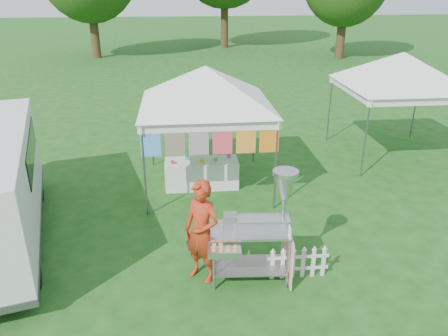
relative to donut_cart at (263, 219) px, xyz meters
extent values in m
plane|color=#184915|center=(-0.67, 0.41, -1.19)|extent=(120.00, 120.00, 0.00)
cylinder|color=#59595E|center=(-2.09, 2.49, -0.14)|extent=(0.04, 0.04, 2.10)
cylinder|color=#59595E|center=(0.75, 2.49, -0.14)|extent=(0.04, 0.04, 2.10)
cylinder|color=#59595E|center=(-2.09, 5.33, -0.14)|extent=(0.04, 0.04, 2.10)
cylinder|color=#59595E|center=(0.75, 5.33, -0.14)|extent=(0.04, 0.04, 2.10)
cube|color=white|center=(-0.67, 2.49, 0.81)|extent=(3.00, 0.03, 0.22)
cube|color=white|center=(-0.67, 5.33, 0.81)|extent=(3.00, 0.03, 0.22)
pyramid|color=white|center=(-0.67, 3.91, 1.81)|extent=(4.24, 4.24, 0.90)
cylinder|color=#59595E|center=(-0.67, 2.49, 0.89)|extent=(3.00, 0.03, 0.03)
cube|color=blue|center=(-1.92, 2.49, 0.54)|extent=(0.42, 0.01, 0.70)
cube|color=orange|center=(-1.42, 2.49, 0.54)|extent=(0.42, 0.01, 0.70)
cube|color=#2FB189|center=(-0.92, 2.49, 0.54)|extent=(0.42, 0.01, 0.70)
cube|color=#D81B77|center=(-0.42, 2.49, 0.54)|extent=(0.42, 0.01, 0.70)
cube|color=red|center=(0.08, 2.49, 0.54)|extent=(0.42, 0.01, 0.70)
cube|color=#E04F18|center=(0.58, 2.49, 0.54)|extent=(0.42, 0.01, 0.70)
cylinder|color=#59595E|center=(3.41, 3.99, -0.14)|extent=(0.04, 0.04, 2.10)
cylinder|color=#59595E|center=(3.41, 6.83, -0.14)|extent=(0.04, 0.04, 2.10)
cylinder|color=#59595E|center=(6.25, 6.83, -0.14)|extent=(0.04, 0.04, 2.10)
cube|color=white|center=(4.83, 3.99, 0.81)|extent=(3.00, 0.03, 0.22)
cube|color=white|center=(4.83, 6.83, 0.81)|extent=(3.00, 0.03, 0.22)
pyramid|color=white|center=(4.83, 5.41, 1.81)|extent=(4.24, 4.24, 0.90)
cylinder|color=#59595E|center=(4.83, 3.99, 0.89)|extent=(3.00, 0.03, 0.03)
cylinder|color=#362513|center=(-6.67, 24.41, 0.79)|extent=(0.56, 0.56, 3.96)
cylinder|color=#362513|center=(2.33, 28.41, 1.23)|extent=(0.56, 0.56, 4.84)
cylinder|color=#362513|center=(9.33, 22.41, 0.57)|extent=(0.56, 0.56, 3.52)
cylinder|color=gray|center=(-0.84, -0.21, -0.70)|extent=(0.05, 0.05, 0.98)
cylinder|color=gray|center=(0.37, -0.30, -0.70)|extent=(0.05, 0.05, 0.98)
cylinder|color=gray|center=(-0.80, 0.35, -0.70)|extent=(0.05, 0.05, 0.98)
cylinder|color=gray|center=(0.41, 0.26, -0.70)|extent=(0.05, 0.05, 0.98)
cube|color=gray|center=(-0.21, 0.02, -0.92)|extent=(1.29, 0.71, 0.02)
cube|color=#B7B7BC|center=(-0.21, 0.02, -0.21)|extent=(1.36, 0.75, 0.04)
cube|color=#B7B7BC|center=(-0.01, 0.06, -0.10)|extent=(0.95, 0.34, 0.16)
cube|color=gray|center=(-0.54, 0.10, -0.06)|extent=(0.24, 0.26, 0.24)
cylinder|color=gray|center=(0.34, 0.04, 0.29)|extent=(0.06, 0.06, 0.98)
cone|color=#B7B7BC|center=(0.34, 0.04, 0.56)|extent=(0.42, 0.42, 0.44)
cylinder|color=#B7B7BC|center=(0.34, 0.04, 0.80)|extent=(0.45, 0.45, 0.07)
cube|color=#B7B7BC|center=(-0.68, -0.36, -0.32)|extent=(0.55, 0.37, 0.11)
cube|color=#FFABAD|center=(0.45, -0.02, -0.70)|extent=(0.08, 0.82, 0.89)
cube|color=white|center=(0.36, -0.33, -0.07)|extent=(0.03, 0.15, 0.20)
imported|color=#A82E14|center=(-1.01, 0.15, -0.27)|extent=(0.80, 0.77, 1.84)
cube|color=black|center=(-4.32, 2.49, 0.45)|extent=(0.74, 2.82, 0.58)
cylinder|color=black|center=(-3.87, 0.20, -0.83)|extent=(0.40, 0.75, 0.72)
cylinder|color=black|center=(-4.71, 3.48, -0.83)|extent=(0.40, 0.75, 0.72)
cube|color=silver|center=(0.19, -0.02, -0.91)|extent=(0.07, 0.02, 0.56)
cube|color=silver|center=(0.37, -0.02, -0.91)|extent=(0.07, 0.02, 0.56)
cube|color=silver|center=(0.55, -0.02, -0.91)|extent=(0.07, 0.02, 0.56)
cube|color=silver|center=(0.73, -0.02, -0.91)|extent=(0.07, 0.02, 0.56)
cube|color=silver|center=(0.91, -0.03, -0.91)|extent=(0.07, 0.02, 0.56)
cube|color=silver|center=(1.09, -0.03, -0.91)|extent=(0.07, 0.02, 0.56)
cube|color=silver|center=(0.64, -0.02, -1.01)|extent=(1.08, 0.04, 0.05)
cube|color=silver|center=(0.64, -0.02, -0.77)|extent=(1.08, 0.04, 0.05)
cube|color=white|center=(-0.81, 3.84, -0.84)|extent=(1.80, 0.70, 0.69)
camera|label=1|loc=(-1.28, -6.12, 3.60)|focal=35.00mm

